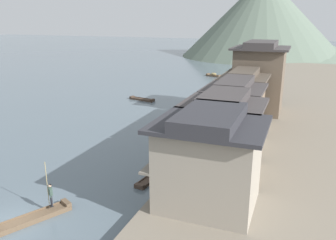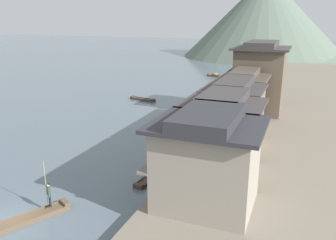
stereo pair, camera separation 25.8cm
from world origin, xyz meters
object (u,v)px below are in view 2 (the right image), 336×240
object	(u,v)px
boat_moored_second	(217,113)
house_waterfront_tall	(233,113)
boatman_person	(49,192)
mooring_post_dock_near	(152,194)
boat_foreground_poled	(31,217)
boat_moored_third	(156,173)
boat_moored_far	(215,75)
boat_moored_nearest	(177,145)
boat_midriver_upstream	(235,94)
house_waterfront_nearest	(207,160)
house_waterfront_narrow	(243,98)
house_waterfront_far	(260,78)
house_waterfront_second	(221,133)
boat_midriver_drifting	(143,99)
mooring_post_dock_mid	(201,139)

from	to	relation	value
boat_moored_second	house_waterfront_tall	distance (m)	13.77
boatman_person	mooring_post_dock_near	bearing A→B (deg)	23.34
boat_foreground_poled	boat_moored_second	distance (m)	29.14
boat_moored_third	house_waterfront_tall	world-z (taller)	house_waterfront_tall
boat_foreground_poled	boat_moored_third	xyz separation A→B (m)	(4.77, 8.87, -0.04)
boat_foreground_poled	boat_moored_far	distance (m)	58.78
boat_moored_nearest	boat_foreground_poled	bearing A→B (deg)	-104.92
boat_moored_second	mooring_post_dock_near	world-z (taller)	mooring_post_dock_near
boatman_person	boat_midriver_upstream	world-z (taller)	boatman_person
boat_moored_nearest	house_waterfront_tall	size ratio (longest dim) A/B	0.65
boat_moored_second	boat_moored_far	xyz separation A→B (m)	(-7.85, 30.00, 0.10)
boat_foreground_poled	boat_moored_far	xyz separation A→B (m)	(-2.84, 58.71, 0.15)
boat_foreground_poled	house_waterfront_nearest	xyz separation A→B (m)	(10.07, 4.62, 3.67)
mooring_post_dock_near	boat_moored_nearest	bearing A→B (deg)	102.32
boat_moored_nearest	house_waterfront_tall	bearing A→B (deg)	6.92
house_waterfront_nearest	boat_moored_nearest	bearing A→B (deg)	118.52
boatman_person	house_waterfront_tall	size ratio (longest dim) A/B	0.49
house_waterfront_nearest	house_waterfront_narrow	bearing A→B (deg)	92.68
boat_midriver_upstream	house_waterfront_far	world-z (taller)	house_waterfront_far
boat_moored_second	boat_moored_third	xyz separation A→B (m)	(-0.24, -19.84, -0.10)
boat_moored_third	mooring_post_dock_near	distance (m)	5.54
boat_foreground_poled	boat_moored_second	xyz separation A→B (m)	(5.01, 28.71, 0.05)
boat_foreground_poled	house_waterfront_second	xyz separation A→B (m)	(9.73, 10.00, 3.67)
house_waterfront_nearest	house_waterfront_tall	world-z (taller)	same
boat_moored_second	mooring_post_dock_near	size ratio (longest dim) A/B	6.44
boat_moored_second	house_waterfront_far	bearing A→B (deg)	7.75
house_waterfront_nearest	house_waterfront_far	distance (m)	24.81
boatman_person	boat_moored_third	xyz separation A→B (m)	(4.20, 7.72, -1.37)
boat_moored_third	house_waterfront_tall	bearing A→B (deg)	57.69
house_waterfront_second	house_waterfront_far	world-z (taller)	house_waterfront_far
boat_midriver_drifting	house_waterfront_nearest	bearing A→B (deg)	-57.44
boat_midriver_drifting	boat_moored_nearest	bearing A→B (deg)	-55.02
mooring_post_dock_near	mooring_post_dock_mid	distance (m)	11.41
boat_midriver_drifting	house_waterfront_narrow	bearing A→B (deg)	-30.37
house_waterfront_second	boat_moored_far	bearing A→B (deg)	104.47
boat_midriver_drifting	mooring_post_dock_mid	xyz separation A→B (m)	(14.42, -17.28, 1.14)
house_waterfront_nearest	house_waterfront_far	size ratio (longest dim) A/B	0.80
boat_moored_third	house_waterfront_narrow	distance (m)	14.86
boat_moored_second	house_waterfront_narrow	bearing A→B (deg)	-55.56
boat_midriver_upstream	boat_moored_far	bearing A→B (deg)	113.85
boat_midriver_upstream	boatman_person	bearing A→B (deg)	-96.05
boat_moored_far	house_waterfront_nearest	world-z (taller)	house_waterfront_nearest
boatman_person	boat_moored_third	distance (m)	8.89
boat_moored_nearest	house_waterfront_nearest	world-z (taller)	house_waterfront_nearest
house_waterfront_far	mooring_post_dock_mid	distance (m)	15.07
mooring_post_dock_near	house_waterfront_far	bearing A→B (deg)	82.60
house_waterfront_narrow	boat_foreground_poled	bearing A→B (deg)	-112.26
boat_midriver_upstream	boat_moored_second	bearing A→B (deg)	-89.19
boat_moored_third	boat_moored_far	xyz separation A→B (m)	(-7.61, 49.83, 0.19)
boat_foreground_poled	house_waterfront_tall	size ratio (longest dim) A/B	0.77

